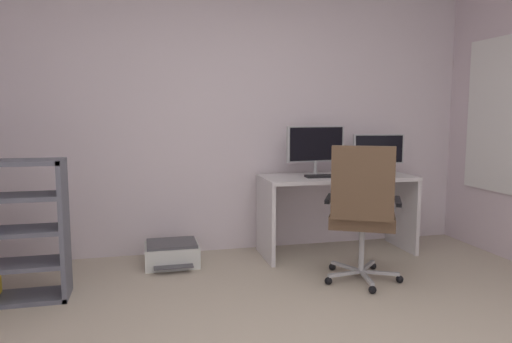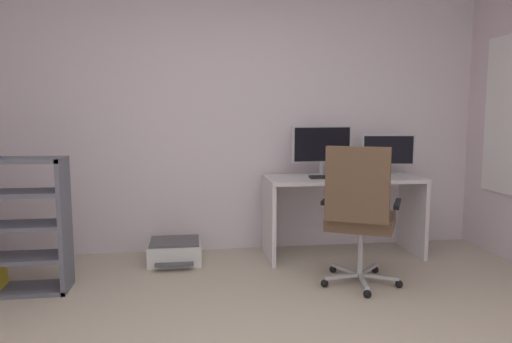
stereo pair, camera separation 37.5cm
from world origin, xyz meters
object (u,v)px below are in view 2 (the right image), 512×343
(desk, at_px, (343,198))
(keyboard, at_px, (328,177))
(office_chair, at_px, (360,211))
(monitor_secondary, at_px, (388,151))
(computer_mouse, at_px, (353,176))
(monitor_main, at_px, (322,146))
(printer, at_px, (175,251))

(desk, bearing_deg, keyboard, -156.64)
(keyboard, height_order, office_chair, office_chair)
(monitor_secondary, height_order, computer_mouse, monitor_secondary)
(keyboard, bearing_deg, desk, 26.64)
(desk, distance_m, computer_mouse, 0.24)
(monitor_secondary, relative_size, computer_mouse, 5.03)
(monitor_main, relative_size, keyboard, 1.73)
(monitor_secondary, bearing_deg, office_chair, -123.56)
(monitor_main, bearing_deg, office_chair, -87.93)
(desk, xyz_separation_m, office_chair, (-0.15, -0.84, 0.05))
(monitor_secondary, xyz_separation_m, computer_mouse, (-0.41, -0.17, -0.21))
(monitor_main, relative_size, office_chair, 0.54)
(computer_mouse, xyz_separation_m, office_chair, (-0.22, -0.77, -0.16))
(printer, bearing_deg, computer_mouse, -2.48)
(monitor_main, xyz_separation_m, computer_mouse, (0.25, -0.17, -0.26))
(monitor_secondary, xyz_separation_m, office_chair, (-0.62, -0.94, -0.37))
(computer_mouse, height_order, printer, computer_mouse)
(monitor_secondary, bearing_deg, keyboard, -165.27)
(keyboard, xyz_separation_m, office_chair, (0.01, -0.77, -0.16))
(printer, bearing_deg, keyboard, -2.67)
(office_chair, bearing_deg, monitor_main, 92.07)
(monitor_main, bearing_deg, monitor_secondary, 0.01)
(office_chair, distance_m, printer, 1.71)
(computer_mouse, bearing_deg, keyboard, 167.80)
(desk, bearing_deg, printer, -179.82)
(office_chair, xyz_separation_m, printer, (-1.41, 0.84, -0.50))
(monitor_secondary, bearing_deg, printer, -177.12)
(computer_mouse, relative_size, printer, 0.21)
(printer, bearing_deg, office_chair, -30.69)
(monitor_main, relative_size, printer, 1.25)
(keyboard, relative_size, office_chair, 0.31)
(monitor_main, height_order, keyboard, monitor_main)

